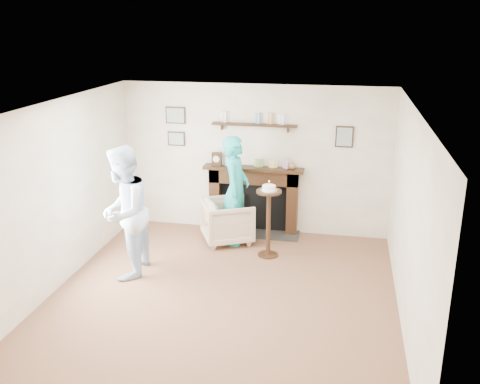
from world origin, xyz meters
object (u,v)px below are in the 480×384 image
pedestal_table (269,210)px  woman (236,241)px  man (128,274)px  armchair (228,241)px

pedestal_table → woman: bearing=143.9°
man → armchair: bearing=138.4°
pedestal_table → armchair: bearing=149.3°
man → woman: bearing=135.1°
man → pedestal_table: size_ratio=1.55×
armchair → woman: 0.14m
armchair → man: man is taller
armchair → pedestal_table: size_ratio=0.64×
man → woman: size_ratio=1.06×
armchair → pedestal_table: bearing=-146.7°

